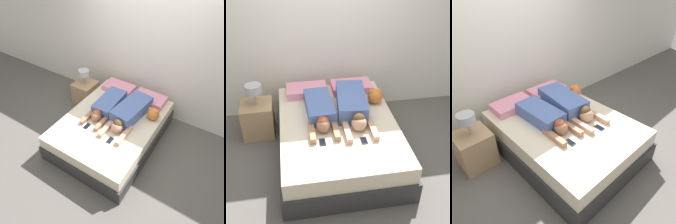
# 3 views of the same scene
# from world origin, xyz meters

# --- Properties ---
(ground_plane) EXTENTS (12.00, 12.00, 0.00)m
(ground_plane) POSITION_xyz_m (0.00, 0.00, 0.00)
(ground_plane) COLOR #5B5651
(wall_back) EXTENTS (12.00, 0.06, 2.60)m
(wall_back) POSITION_xyz_m (0.00, 1.16, 1.30)
(wall_back) COLOR silver
(wall_back) RESTS_ON ground_plane
(bed) EXTENTS (1.52, 2.01, 0.50)m
(bed) POSITION_xyz_m (0.00, 0.00, 0.24)
(bed) COLOR #2D2D2D
(bed) RESTS_ON ground_plane
(pillow_head_left) EXTENTS (0.58, 0.36, 0.11)m
(pillow_head_left) POSITION_xyz_m (-0.33, 0.77, 0.55)
(pillow_head_left) COLOR pink
(pillow_head_left) RESTS_ON bed
(pillow_head_right) EXTENTS (0.58, 0.36, 0.11)m
(pillow_head_right) POSITION_xyz_m (0.33, 0.77, 0.55)
(pillow_head_right) COLOR pink
(pillow_head_right) RESTS_ON bed
(person_left) EXTENTS (0.36, 0.99, 0.20)m
(person_left) POSITION_xyz_m (-0.21, 0.16, 0.59)
(person_left) COLOR #4C66A5
(person_left) RESTS_ON bed
(person_right) EXTENTS (0.46, 1.14, 0.22)m
(person_right) POSITION_xyz_m (0.22, 0.18, 0.61)
(person_right) COLOR #4C66A5
(person_right) RESTS_ON bed
(cell_phone_left) EXTENTS (0.07, 0.13, 0.01)m
(cell_phone_left) POSITION_xyz_m (-0.25, -0.37, 0.50)
(cell_phone_left) COLOR #2D2D33
(cell_phone_left) RESTS_ON bed
(cell_phone_right) EXTENTS (0.07, 0.13, 0.01)m
(cell_phone_right) POSITION_xyz_m (0.23, -0.42, 0.50)
(cell_phone_right) COLOR #2D2D33
(cell_phone_right) RESTS_ON bed
(plush_toy) EXTENTS (0.20, 0.20, 0.21)m
(plush_toy) POSITION_xyz_m (0.58, 0.37, 0.61)
(plush_toy) COLOR orange
(plush_toy) RESTS_ON bed
(nightstand) EXTENTS (0.43, 0.43, 0.80)m
(nightstand) POSITION_xyz_m (-1.05, 0.60, 0.28)
(nightstand) COLOR tan
(nightstand) RESTS_ON ground_plane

